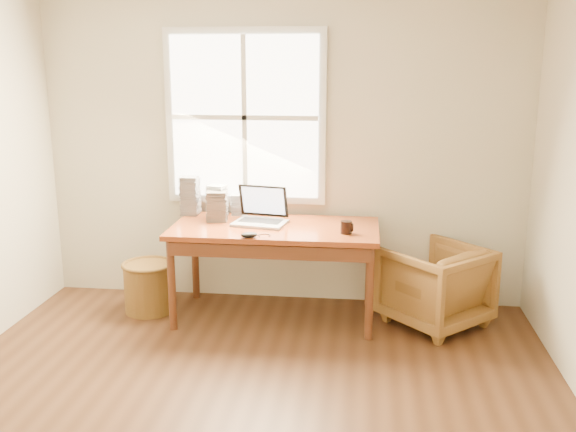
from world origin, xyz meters
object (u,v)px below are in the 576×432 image
armchair (435,286)px  laptop (260,208)px  desk (275,228)px  cd_stack_a (217,202)px  wicker_stool (149,288)px  coffee_mug (346,227)px

armchair → laptop: laptop is taller
desk → armchair: size_ratio=2.31×
cd_stack_a → wicker_stool: bearing=-158.8°
laptop → wicker_stool: bearing=-167.4°
desk → armchair: 1.31m
coffee_mug → laptop: bearing=157.4°
laptop → coffee_mug: 0.71m
armchair → cd_stack_a: 1.85m
coffee_mug → cd_stack_a: (-1.06, 0.36, 0.09)m
desk → laptop: (-0.12, 0.03, 0.15)m
coffee_mug → desk: bearing=157.3°
wicker_stool → coffee_mug: coffee_mug is taller
laptop → coffee_mug: laptop is taller
desk → wicker_stool: 1.17m
wicker_stool → cd_stack_a: size_ratio=1.47×
armchair → cd_stack_a: bearing=-50.0°
armchair → coffee_mug: coffee_mug is taller
laptop → desk: bearing=-4.3°
armchair → coffee_mug: 0.85m
desk → coffee_mug: (0.56, -0.16, 0.07)m
coffee_mug → cd_stack_a: bearing=154.0°
desk → cd_stack_a: (-0.50, 0.21, 0.16)m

